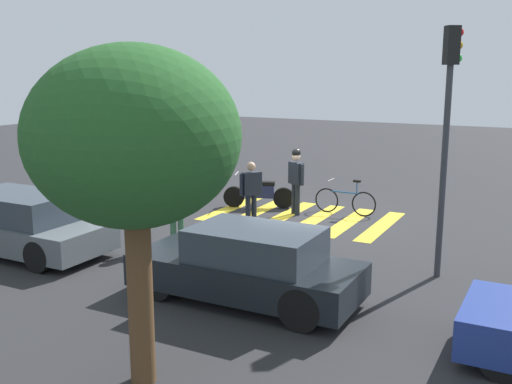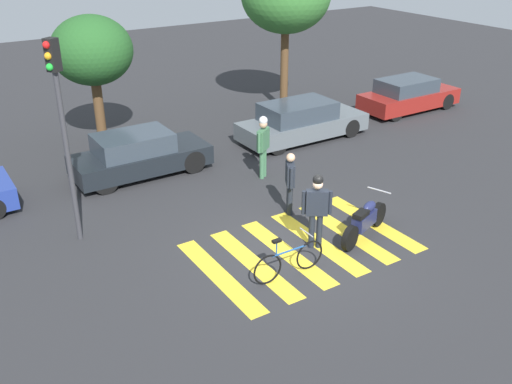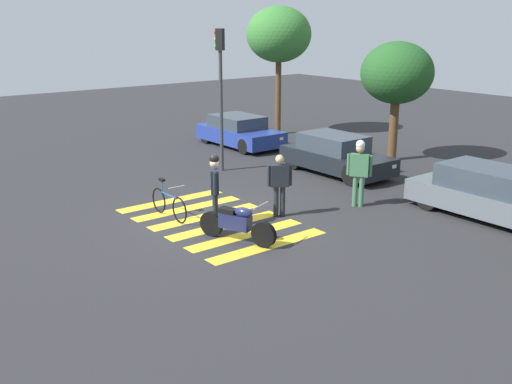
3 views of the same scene
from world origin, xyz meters
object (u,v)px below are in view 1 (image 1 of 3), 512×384
object	(u,v)px
leaning_bicycle	(345,201)
car_black_suv	(248,266)
pedestrian_bystander	(176,198)
traffic_light_pole	(448,115)
car_grey_coupe	(16,224)
officer_on_foot	(251,190)
police_motorcycle	(259,193)
officer_by_motorcycle	(296,176)

from	to	relation	value
leaning_bicycle	car_black_suv	distance (m)	6.91
pedestrian_bystander	traffic_light_pole	distance (m)	6.15
pedestrian_bystander	car_grey_coupe	xyz separation A→B (m)	(2.92, 2.04, -0.48)
pedestrian_bystander	officer_on_foot	bearing A→B (deg)	-106.58
leaning_bicycle	car_grey_coupe	bearing A→B (deg)	51.66
traffic_light_pole	officer_on_foot	bearing A→B (deg)	-18.07
police_motorcycle	officer_on_foot	distance (m)	2.22
officer_on_foot	officer_by_motorcycle	xyz separation A→B (m)	(-0.49, -1.73, 0.13)
officer_on_foot	car_black_suv	distance (m)	5.07
car_black_suv	car_grey_coupe	bearing A→B (deg)	-1.22
officer_by_motorcycle	pedestrian_bystander	distance (m)	4.23
officer_by_motorcycle	car_black_suv	distance (m)	6.51
officer_on_foot	pedestrian_bystander	world-z (taller)	pedestrian_bystander
officer_by_motorcycle	traffic_light_pole	distance (m)	6.06
car_black_suv	officer_by_motorcycle	bearing A→B (deg)	-73.49
police_motorcycle	officer_on_foot	bearing A→B (deg)	111.84
officer_on_foot	car_grey_coupe	size ratio (longest dim) A/B	0.37
police_motorcycle	leaning_bicycle	world-z (taller)	police_motorcycle
officer_on_foot	traffic_light_pole	world-z (taller)	traffic_light_pole
officer_on_foot	car_grey_coupe	distance (m)	5.67
officer_by_motorcycle	car_grey_coupe	size ratio (longest dim) A/B	0.40
officer_on_foot	traffic_light_pole	size ratio (longest dim) A/B	0.35
leaning_bicycle	car_black_suv	xyz separation A→B (m)	(-0.61, 6.88, 0.25)
officer_on_foot	police_motorcycle	bearing A→B (deg)	-68.16
car_grey_coupe	officer_by_motorcycle	bearing A→B (deg)	-123.95
pedestrian_bystander	car_grey_coupe	world-z (taller)	pedestrian_bystander
leaning_bicycle	car_black_suv	bearing A→B (deg)	95.07
officer_on_foot	officer_by_motorcycle	world-z (taller)	officer_by_motorcycle
leaning_bicycle	officer_on_foot	world-z (taller)	officer_on_foot
car_black_suv	officer_on_foot	bearing A→B (deg)	-62.48
police_motorcycle	officer_by_motorcycle	distance (m)	1.47
officer_by_motorcycle	car_grey_coupe	distance (m)	7.36
leaning_bicycle	police_motorcycle	bearing A→B (deg)	8.70
police_motorcycle	pedestrian_bystander	bearing A→B (deg)	91.45
pedestrian_bystander	leaning_bicycle	bearing A→B (deg)	-117.19
officer_by_motorcycle	officer_on_foot	bearing A→B (deg)	74.07
leaning_bicycle	pedestrian_bystander	xyz separation A→B (m)	(2.42, 4.71, 0.74)
car_black_suv	traffic_light_pole	xyz separation A→B (m)	(-2.73, -2.84, 2.54)
officer_by_motorcycle	car_grey_coupe	world-z (taller)	officer_by_motorcycle
leaning_bicycle	officer_on_foot	bearing A→B (deg)	54.10
officer_by_motorcycle	car_black_suv	world-z (taller)	officer_by_motorcycle
leaning_bicycle	officer_by_motorcycle	size ratio (longest dim) A/B	0.96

